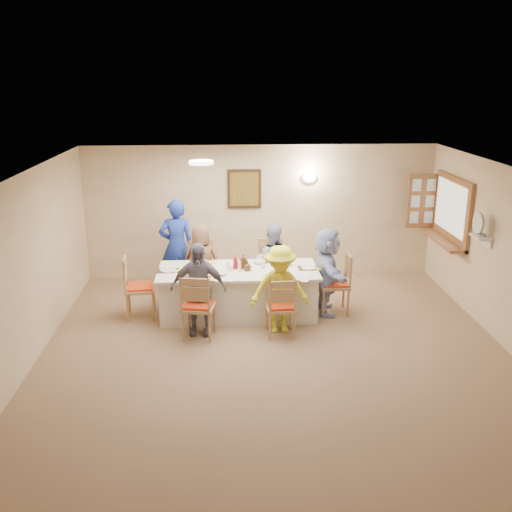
{
  "coord_description": "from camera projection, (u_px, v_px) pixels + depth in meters",
  "views": [
    {
      "loc": [
        -0.67,
        -6.9,
        3.65
      ],
      "look_at": [
        -0.2,
        1.4,
        1.05
      ],
      "focal_mm": 40.0,
      "sensor_mm": 36.0,
      "label": 1
    }
  ],
  "objects": [
    {
      "name": "placemat_bl",
      "position": [
        201.0,
        262.0,
        9.36
      ],
      "size": [
        0.37,
        0.27,
        0.01
      ],
      "primitive_type": "cube",
      "color": "#472B19",
      "rests_on": "dining_table"
    },
    {
      "name": "hatch_sill",
      "position": [
        442.0,
        240.0,
        9.86
      ],
      "size": [
        0.3,
        1.5,
        0.05
      ],
      "primitive_type": "cube",
      "color": "#935C35",
      "rests_on": "room_walls"
    },
    {
      "name": "napkin_br",
      "position": [
        285.0,
        261.0,
        9.39
      ],
      "size": [
        0.15,
        0.15,
        0.01
      ],
      "primitive_type": "cube",
      "color": "yellow",
      "rests_on": "dining_table"
    },
    {
      "name": "desk_fan",
      "position": [
        480.0,
        227.0,
        8.41
      ],
      "size": [
        0.3,
        0.3,
        0.28
      ],
      "primitive_type": null,
      "color": "#A5A5A8",
      "rests_on": "fan_shelf"
    },
    {
      "name": "plate_le",
      "position": [
        168.0,
        270.0,
        8.93
      ],
      "size": [
        0.25,
        0.25,
        0.02
      ],
      "primitive_type": "cylinder",
      "color": "white",
      "rests_on": "dining_table"
    },
    {
      "name": "napkin_fr",
      "position": [
        291.0,
        278.0,
        8.59
      ],
      "size": [
        0.13,
        0.13,
        0.01
      ],
      "primitive_type": "cube",
      "color": "yellow",
      "rests_on": "dining_table"
    },
    {
      "name": "chair_back_right",
      "position": [
        272.0,
        268.0,
        9.87
      ],
      "size": [
        0.49,
        0.49,
        1.0
      ],
      "primitive_type": null,
      "rotation": [
        0.0,
        0.0,
        0.03
      ],
      "color": "tan",
      "rests_on": "ground"
    },
    {
      "name": "plate_re",
      "position": [
        308.0,
        267.0,
        9.05
      ],
      "size": [
        0.23,
        0.23,
        0.01
      ],
      "primitive_type": "cylinder",
      "color": "white",
      "rests_on": "dining_table"
    },
    {
      "name": "teacup_b",
      "position": [
        261.0,
        257.0,
        9.49
      ],
      "size": [
        0.14,
        0.14,
        0.08
      ],
      "primitive_type": "imported",
      "rotation": [
        0.0,
        0.0,
        0.29
      ],
      "color": "white",
      "rests_on": "dining_table"
    },
    {
      "name": "diner_back_left",
      "position": [
        202.0,
        262.0,
        9.64
      ],
      "size": [
        0.78,
        0.61,
        1.34
      ],
      "primitive_type": "imported",
      "rotation": [
        0.0,
        0.0,
        3.0
      ],
      "color": "brown",
      "rests_on": "ground"
    },
    {
      "name": "chair_front_left",
      "position": [
        198.0,
        305.0,
        8.28
      ],
      "size": [
        0.55,
        0.55,
        0.99
      ],
      "primitive_type": null,
      "rotation": [
        0.0,
        0.0,
        2.97
      ],
      "color": "tan",
      "rests_on": "ground"
    },
    {
      "name": "condiment_ketchup",
      "position": [
        235.0,
        262.0,
        9.01
      ],
      "size": [
        0.11,
        0.11,
        0.22
      ],
      "primitive_type": "imported",
      "rotation": [
        0.0,
        0.0,
        0.15
      ],
      "color": "maroon",
      "rests_on": "dining_table"
    },
    {
      "name": "chair_right_end",
      "position": [
        334.0,
        283.0,
        9.16
      ],
      "size": [
        0.48,
        0.48,
        0.99
      ],
      "primitive_type": null,
      "rotation": [
        0.0,
        0.0,
        -1.59
      ],
      "color": "tan",
      "rests_on": "ground"
    },
    {
      "name": "ground",
      "position": [
        277.0,
        361.0,
        7.7
      ],
      "size": [
        7.0,
        7.0,
        0.0
      ],
      "primitive_type": "plane",
      "color": "#9D714F"
    },
    {
      "name": "teacup_a",
      "position": [
        186.0,
        274.0,
        8.64
      ],
      "size": [
        0.17,
        0.17,
        0.09
      ],
      "primitive_type": "imported",
      "rotation": [
        0.0,
        0.0,
        -0.22
      ],
      "color": "white",
      "rests_on": "dining_table"
    },
    {
      "name": "napkin_le",
      "position": [
        179.0,
        271.0,
        8.9
      ],
      "size": [
        0.14,
        0.14,
        0.01
      ],
      "primitive_type": "cube",
      "color": "yellow",
      "rests_on": "dining_table"
    },
    {
      "name": "placemat_fl",
      "position": [
        199.0,
        279.0,
        8.56
      ],
      "size": [
        0.37,
        0.28,
        0.01
      ],
      "primitive_type": "cube",
      "color": "#472B19",
      "rests_on": "dining_table"
    },
    {
      "name": "plate_bl",
      "position": [
        201.0,
        261.0,
        9.36
      ],
      "size": [
        0.23,
        0.23,
        0.01
      ],
      "primitive_type": "cylinder",
      "color": "white",
      "rests_on": "dining_table"
    },
    {
      "name": "shutter_door",
      "position": [
        422.0,
        201.0,
        10.42
      ],
      "size": [
        0.55,
        0.04,
        1.0
      ],
      "primitive_type": "cube",
      "color": "#935C35",
      "rests_on": "room_walls"
    },
    {
      "name": "condiment_brown",
      "position": [
        243.0,
        261.0,
        9.03
      ],
      "size": [
        0.17,
        0.17,
        0.23
      ],
      "primitive_type": "imported",
      "rotation": [
        0.0,
        0.0,
        0.39
      ],
      "color": "#452C12",
      "rests_on": "dining_table"
    },
    {
      "name": "dining_table",
      "position": [
        238.0,
        292.0,
        9.11
      ],
      "size": [
        2.52,
        1.07,
        0.76
      ],
      "primitive_type": "cube",
      "color": "silver",
      "rests_on": "ground"
    },
    {
      "name": "plate_fr",
      "position": [
        278.0,
        277.0,
        8.63
      ],
      "size": [
        0.25,
        0.25,
        0.02
      ],
      "primitive_type": "cylinder",
      "color": "white",
      "rests_on": "dining_table"
    },
    {
      "name": "plate_fl",
      "position": [
        199.0,
        278.0,
        8.56
      ],
      "size": [
        0.25,
        0.25,
        0.02
      ],
      "primitive_type": "cylinder",
      "color": "white",
      "rests_on": "dining_table"
    },
    {
      "name": "diner_back_right",
      "position": [
        272.0,
        262.0,
        9.71
      ],
      "size": [
        0.82,
        0.74,
        1.31
      ],
      "primitive_type": "imported",
      "rotation": [
        0.0,
        0.0,
        2.95
      ],
      "color": "#9896BE",
      "rests_on": "ground"
    },
    {
      "name": "bowl_b",
      "position": [
        259.0,
        262.0,
        9.28
      ],
      "size": [
        0.25,
        0.25,
        0.06
      ],
      "primitive_type": "imported",
      "rotation": [
        0.0,
        0.0,
        0.13
      ],
      "color": "white",
      "rests_on": "dining_table"
    },
    {
      "name": "napkin_bl",
      "position": [
        212.0,
        262.0,
        9.32
      ],
      "size": [
        0.15,
        0.15,
        0.01
      ],
      "primitive_type": "cube",
      "color": "yellow",
      "rests_on": "dining_table"
    },
    {
      "name": "chair_front_right",
      "position": [
        281.0,
        306.0,
        8.36
      ],
      "size": [
        0.46,
        0.46,
        0.92
      ],
      "primitive_type": null,
      "rotation": [
        0.0,
        0.0,
        3.19
      ],
      "color": "tan",
      "rests_on": "ground"
    },
    {
      "name": "diner_front_left",
      "position": [
        198.0,
        289.0,
        8.33
      ],
      "size": [
        0.87,
        0.46,
        1.41
      ],
      "primitive_type": "imported",
      "rotation": [
        0.0,
        0.0,
        -0.07
      ],
      "color": "slate",
      "rests_on": "ground"
    },
    {
      "name": "plate_br",
      "position": [
        274.0,
        260.0,
        9.43
      ],
      "size": [
        0.24,
        0.24,
        0.01
      ],
      "primitive_type": "cylinder",
      "color": "white",
      "rests_on": "dining_table"
    },
    {
      "name": "wall_picture",
      "position": [
        244.0,
        189.0,
        10.48
      ],
      "size": [
        0.62,
        0.05,
        0.72
      ],
      "color": "#3F2616",
      "rests_on": "room_walls"
    },
    {
      "name": "room_walls",
      "position": [
        278.0,
        254.0,
        7.25
      ],
      "size": [
        7.0,
        7.0,
        7.0
      ],
      "color": "tan",
      "rests_on": "ground"
    },
    {
      "name": "chair_left_end",
      "position": [
        140.0,
        287.0,
        8.99
      ],
      "size": [
        0.52,
        0.52,
        1.0
      ],
      "primitive_type": null,
      "rotation": [
        0.0,
        0.0,
        1.67
      ],
      "color": "tan",
      "rests_on": "ground"
    },
    {
      "name": "diner_right_end",
      "position": [
        327.0,
        271.0,
        9.09
      ],
      "size": [
        1.32,
        0.45,
        1.42
      ],
      "primitive_type": "imported",
      "rotation": [
        0.0,
        0.0,
        1.56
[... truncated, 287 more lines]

